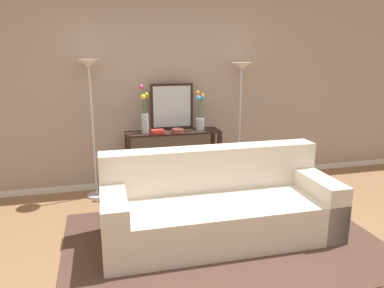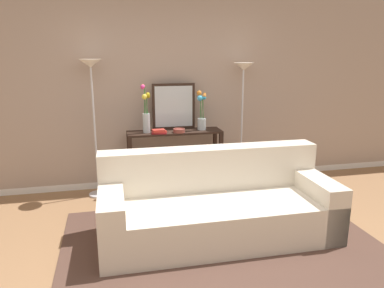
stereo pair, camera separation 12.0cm
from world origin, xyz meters
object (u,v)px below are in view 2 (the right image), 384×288
object	(u,v)px
couch	(217,207)
floor_lamp_right	(243,90)
fruit_bowl	(179,130)
book_stack	(159,132)
floor_lamp_left	(92,90)
console_table	(175,150)
vase_tall_flowers	(146,114)
wall_mirror	(174,106)
book_row_under_console	(153,187)
vase_short_flowers	(202,114)

from	to	relation	value
couch	floor_lamp_right	world-z (taller)	floor_lamp_right
fruit_bowl	book_stack	xyz separation A→B (m)	(-0.27, -0.00, -0.00)
couch	book_stack	bearing A→B (deg)	107.49
fruit_bowl	floor_lamp_left	bearing A→B (deg)	173.21
couch	console_table	size ratio (longest dim) A/B	1.86
vase_tall_flowers	fruit_bowl	distance (m)	0.48
fruit_bowl	console_table	bearing A→B (deg)	111.18
wall_mirror	book_stack	distance (m)	0.45
floor_lamp_left	wall_mirror	world-z (taller)	floor_lamp_left
wall_mirror	book_row_under_console	size ratio (longest dim) A/B	1.53
console_table	fruit_bowl	size ratio (longest dim) A/B	8.15
wall_mirror	book_row_under_console	world-z (taller)	wall_mirror
book_stack	book_row_under_console	xyz separation A→B (m)	(-0.09, 0.10, -0.80)
vase_tall_flowers	book_row_under_console	xyz separation A→B (m)	(0.06, 0.01, -1.03)
couch	console_table	distance (m)	1.43
console_table	book_row_under_console	size ratio (longest dim) A/B	3.11
vase_short_flowers	book_row_under_console	world-z (taller)	vase_short_flowers
book_row_under_console	fruit_bowl	bearing A→B (deg)	-16.14
floor_lamp_left	vase_tall_flowers	xyz separation A→B (m)	(0.66, -0.04, -0.32)
book_row_under_console	console_table	bearing A→B (deg)	0.00
wall_mirror	book_row_under_console	bearing A→B (deg)	-157.03
fruit_bowl	wall_mirror	bearing A→B (deg)	95.52
couch	book_stack	xyz separation A→B (m)	(-0.41, 1.29, 0.55)
floor_lamp_left	floor_lamp_right	xyz separation A→B (m)	(2.01, 0.00, -0.04)
vase_short_flowers	book_stack	distance (m)	0.64
wall_mirror	couch	bearing A→B (deg)	-83.90
vase_tall_flowers	vase_short_flowers	bearing A→B (deg)	1.32
floor_lamp_left	vase_short_flowers	bearing A→B (deg)	-0.85
console_table	wall_mirror	size ratio (longest dim) A/B	2.04
floor_lamp_left	vase_tall_flowers	size ratio (longest dim) A/B	2.82
couch	fruit_bowl	bearing A→B (deg)	96.21
console_table	floor_lamp_right	distance (m)	1.25
couch	vase_short_flowers	xyz separation A→B (m)	(0.19, 1.40, 0.74)
wall_mirror	vase_short_flowers	world-z (taller)	wall_mirror
floor_lamp_right	couch	bearing A→B (deg)	-118.93
floor_lamp_right	wall_mirror	world-z (taller)	floor_lamp_right
vase_short_flowers	fruit_bowl	xyz separation A→B (m)	(-0.33, -0.11, -0.19)
vase_tall_flowers	fruit_bowl	size ratio (longest dim) A/B	4.06
vase_short_flowers	book_stack	world-z (taller)	vase_short_flowers
floor_lamp_right	book_row_under_console	distance (m)	1.83
floor_lamp_left	wall_mirror	bearing A→B (deg)	6.23
floor_lamp_right	fruit_bowl	xyz separation A→B (m)	(-0.93, -0.13, -0.50)
wall_mirror	book_stack	size ratio (longest dim) A/B	3.05
console_table	book_row_under_console	distance (m)	0.60
vase_short_flowers	book_stack	xyz separation A→B (m)	(-0.60, -0.11, -0.19)
floor_lamp_left	vase_tall_flowers	distance (m)	0.73
console_table	book_stack	xyz separation A→B (m)	(-0.23, -0.10, 0.29)
floor_lamp_left	fruit_bowl	world-z (taller)	floor_lamp_left
couch	vase_short_flowers	world-z (taller)	vase_short_flowers
vase_tall_flowers	floor_lamp_left	bearing A→B (deg)	176.68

